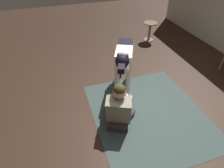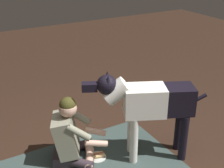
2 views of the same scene
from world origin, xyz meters
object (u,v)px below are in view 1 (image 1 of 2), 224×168
(person_sitting_on_floor, at_px, (119,108))
(large_dog, at_px, (124,59))
(hot_dog_on_plate, at_px, (120,109))
(round_side_table, at_px, (150,30))

(person_sitting_on_floor, height_order, large_dog, large_dog)
(hot_dog_on_plate, xyz_separation_m, round_side_table, (-2.57, 1.89, 0.31))
(person_sitting_on_floor, relative_size, hot_dog_on_plate, 3.65)
(large_dog, height_order, round_side_table, large_dog)
(round_side_table, bearing_deg, hot_dog_on_plate, -36.34)
(hot_dog_on_plate, bearing_deg, person_sitting_on_floor, -24.93)
(large_dog, xyz_separation_m, hot_dog_on_plate, (0.56, -0.26, -0.70))
(large_dog, distance_m, hot_dog_on_plate, 0.94)
(hot_dog_on_plate, height_order, round_side_table, round_side_table)
(round_side_table, bearing_deg, person_sitting_on_floor, -35.34)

